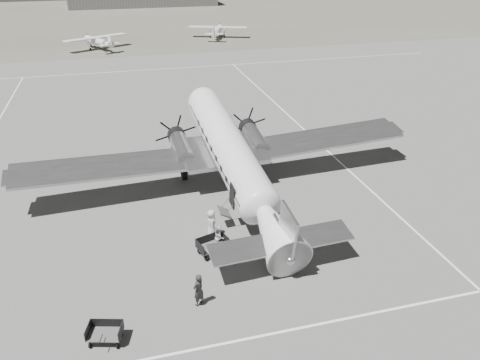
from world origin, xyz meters
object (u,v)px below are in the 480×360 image
(light_plane_left, at_px, (98,43))
(light_plane_right, at_px, (217,32))
(baggage_cart_near, at_px, (213,246))
(baggage_cart_far, at_px, (105,334))
(ground_crew, at_px, (198,290))
(ramp_agent, at_px, (219,237))
(passenger, at_px, (212,223))
(dc3_airliner, at_px, (233,159))

(light_plane_left, distance_m, light_plane_right, 23.09)
(baggage_cart_near, distance_m, baggage_cart_far, 8.36)
(baggage_cart_near, bearing_deg, ground_crew, -128.98)
(ramp_agent, distance_m, passenger, 1.36)
(light_plane_right, bearing_deg, baggage_cart_near, -81.95)
(baggage_cart_far, height_order, passenger, passenger)
(light_plane_left, bearing_deg, baggage_cart_far, -117.86)
(light_plane_left, relative_size, ramp_agent, 7.72)
(light_plane_left, relative_size, passenger, 6.18)
(passenger, bearing_deg, baggage_cart_near, 174.88)
(light_plane_left, distance_m, baggage_cart_near, 64.22)
(baggage_cart_far, xyz_separation_m, ground_crew, (4.66, 1.36, 0.47))
(light_plane_left, height_order, baggage_cart_near, light_plane_left)
(ground_crew, bearing_deg, ramp_agent, -151.59)
(baggage_cart_near, bearing_deg, dc3_airliner, 48.46)
(baggage_cart_near, distance_m, ramp_agent, 0.76)
(passenger, bearing_deg, dc3_airliner, -22.91)
(dc3_airliner, xyz_separation_m, light_plane_left, (-9.69, 57.09, -1.72))
(passenger, bearing_deg, ground_crew, 167.21)
(ground_crew, bearing_deg, baggage_cart_near, -147.98)
(ground_crew, relative_size, ramp_agent, 1.25)
(ground_crew, xyz_separation_m, ramp_agent, (2.15, 4.65, -0.19))
(dc3_airliner, bearing_deg, light_plane_right, 75.13)
(baggage_cart_near, relative_size, ground_crew, 0.99)
(baggage_cart_near, xyz_separation_m, passenger, (0.33, 1.82, 0.41))
(baggage_cart_near, xyz_separation_m, baggage_cart_far, (-6.27, -5.53, -0.05))
(light_plane_left, height_order, passenger, light_plane_left)
(dc3_airliner, bearing_deg, light_plane_left, 96.29)
(light_plane_right, bearing_deg, light_plane_left, -145.53)
(baggage_cart_far, bearing_deg, passenger, 64.08)
(dc3_airliner, height_order, ground_crew, dc3_airliner)
(light_plane_right, distance_m, ramp_agent, 70.48)
(dc3_airliner, xyz_separation_m, baggage_cart_far, (-9.25, -12.30, -2.45))
(light_plane_right, height_order, ground_crew, light_plane_right)
(ground_crew, bearing_deg, passenger, -144.81)
(dc3_airliner, distance_m, baggage_cart_far, 15.59)
(baggage_cart_near, height_order, ramp_agent, ramp_agent)
(light_plane_right, bearing_deg, passenger, -82.02)
(dc3_airliner, bearing_deg, baggage_cart_far, -130.28)
(baggage_cart_near, bearing_deg, baggage_cart_far, -156.44)
(baggage_cart_far, bearing_deg, ramp_agent, 57.49)
(dc3_airliner, height_order, light_plane_left, dc3_airliner)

